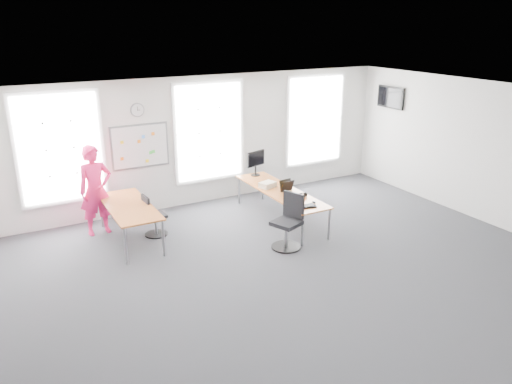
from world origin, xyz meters
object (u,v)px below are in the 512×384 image
chair_right (288,224)px  person (96,190)px  desk_left (129,208)px  chair_left (153,218)px  desk_right (280,192)px  headphones (303,195)px  monitor (256,161)px  keyboard (304,207)px

chair_right → person: bearing=-150.0°
desk_left → chair_left: chair_left is taller
desk_right → headphones: 0.63m
desk_left → monitor: 3.31m
headphones → monitor: monitor is taller
chair_right → keyboard: chair_right is taller
desk_left → person: size_ratio=1.11×
desk_right → desk_left: size_ratio=1.38×
desk_right → person: person is taller
chair_left → monitor: monitor is taller
person → monitor: bearing=-5.3°
desk_left → headphones: (3.34, -1.09, 0.05)m
desk_right → keyboard: size_ratio=6.00×
chair_left → keyboard: (2.57, -1.64, 0.32)m
desk_right → headphones: (0.18, -0.60, 0.09)m
person → monitor: size_ratio=3.11×
desk_left → chair_left: 0.56m
desk_left → chair_right: bearing=-33.8°
keyboard → headphones: size_ratio=2.80×
person → keyboard: bearing=-38.8°
chair_left → keyboard: 3.07m
chair_left → chair_right: bearing=-134.2°
chair_right → chair_left: 2.77m
desk_right → person: size_ratio=1.53×
desk_left → person: 0.88m
desk_right → desk_left: 3.20m
desk_left → chair_right: (2.59, -1.74, -0.22)m
desk_left → chair_right: chair_right is taller
headphones → chair_left: bearing=141.1°
desk_left → person: person is taller
desk_left → chair_right: size_ratio=1.92×
headphones → person: bearing=137.2°
person → keyboard: 4.21m
desk_right → monitor: 1.27m
chair_right → chair_left: (-2.12, 1.77, -0.09)m
chair_left → desk_right: bearing=-105.3°
person → headphones: size_ratio=10.99×
headphones → desk_right: bearing=88.8°
chair_right → monitor: (0.62, 2.45, 0.58)m
desk_right → chair_left: 2.76m
chair_right → person: size_ratio=0.58×
desk_left → chair_left: bearing=4.5°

